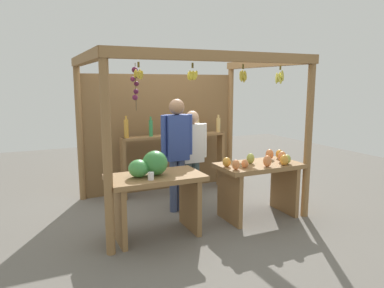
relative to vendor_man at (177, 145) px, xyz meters
name	(u,v)px	position (x,y,z in m)	size (l,w,h in m)	color
ground_plane	(186,207)	(0.19, 0.10, -0.99)	(12.00, 12.00, 0.00)	slate
market_stall	(174,117)	(0.18, 0.55, 0.34)	(2.87, 2.20, 2.24)	olive
fruit_counter_left	(154,185)	(-0.59, -0.68, -0.35)	(1.15, 0.64, 1.06)	olive
fruit_counter_right	(259,177)	(0.95, -0.69, -0.41)	(1.15, 0.64, 0.92)	olive
bottle_shelf_unit	(175,148)	(0.32, 0.88, -0.21)	(1.84, 0.22, 1.35)	olive
vendor_man	(177,145)	(0.00, 0.00, 0.00)	(0.48, 0.22, 1.65)	#425078
vendor_woman	(192,150)	(0.31, 0.14, -0.13)	(0.48, 0.20, 1.46)	#43595D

